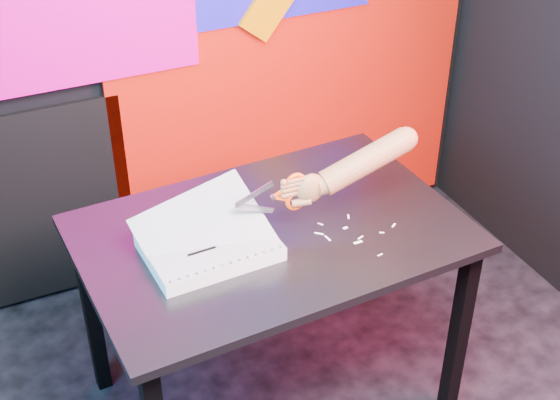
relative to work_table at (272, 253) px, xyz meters
name	(u,v)px	position (x,y,z in m)	size (l,w,h in m)	color
room	(321,162)	(-0.14, -0.57, 0.69)	(3.01, 3.01, 2.71)	black
backdrop	(156,68)	(-0.08, 0.89, 0.30)	(2.88, 0.05, 2.08)	#BE1308
work_table	(272,253)	(0.00, 0.00, 0.00)	(1.23, 0.85, 0.75)	black
printout_stack	(209,246)	(-0.22, -0.03, 0.12)	(0.41, 0.30, 0.20)	white
scissors	(291,193)	(0.05, -0.03, 0.23)	(0.23, 0.02, 0.13)	#A6A9B0
hand_forearm	(356,165)	(0.27, -0.04, 0.28)	(0.45, 0.09, 0.19)	brown
paper_clippings	(350,234)	(0.21, -0.12, 0.09)	(0.26, 0.23, 0.00)	white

